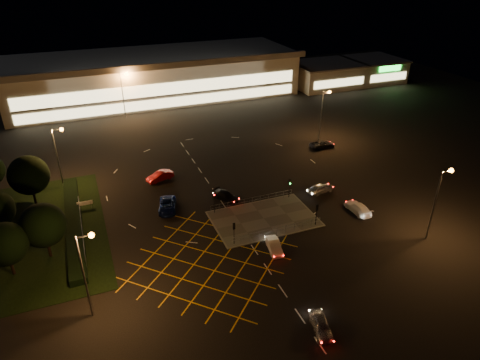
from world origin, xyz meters
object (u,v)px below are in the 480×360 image
object	(u,v)px
car_east_grey	(322,144)
signal_ne	(290,184)
car_left_blue	(167,206)
signal_nw	(214,199)
car_queue_white	(274,246)
car_near_silver	(321,325)
car_right_silver	(320,188)
car_approach_white	(358,208)
car_far_dkgrey	(226,196)
signal_se	(317,211)
car_circ_red	(160,176)
signal_sw	(234,229)

from	to	relation	value
car_east_grey	signal_ne	bearing A→B (deg)	137.21
car_left_blue	signal_nw	bearing A→B (deg)	-13.97
car_queue_white	signal_nw	bearing A→B (deg)	121.13
signal_ne	signal_nw	bearing A→B (deg)	180.00
signal_nw	signal_ne	size ratio (longest dim) A/B	1.00
car_near_silver	signal_nw	bearing A→B (deg)	110.99
car_right_silver	car_approach_white	bearing A→B (deg)	-171.61
car_far_dkgrey	car_left_blue	bearing A→B (deg)	149.21
car_near_silver	car_queue_white	bearing A→B (deg)	98.69
car_approach_white	signal_se	bearing A→B (deg)	4.57
car_east_grey	signal_se	bearing A→B (deg)	149.30
car_queue_white	car_circ_red	distance (m)	25.68
signal_nw	car_far_dkgrey	distance (m)	4.49
car_near_silver	car_right_silver	world-z (taller)	car_right_silver
car_circ_red	car_east_grey	size ratio (longest dim) A/B	0.91
car_east_grey	car_left_blue	bearing A→B (deg)	111.27
signal_se	car_east_grey	world-z (taller)	signal_se
car_east_grey	car_right_silver	bearing A→B (deg)	150.13
car_left_blue	car_far_dkgrey	bearing A→B (deg)	12.70
signal_sw	signal_nw	world-z (taller)	same
signal_nw	car_far_dkgrey	bearing A→B (deg)	46.42
car_approach_white	car_far_dkgrey	bearing A→B (deg)	-32.93
signal_nw	car_right_silver	distance (m)	17.39
signal_se	car_east_grey	size ratio (longest dim) A/B	0.63
car_near_silver	car_far_dkgrey	xyz separation A→B (m)	(-0.14, 27.40, -0.04)
signal_ne	car_right_silver	distance (m)	5.56
car_near_silver	car_right_silver	xyz separation A→B (m)	(14.31, 24.12, 0.05)
car_right_silver	signal_se	bearing A→B (deg)	136.99
signal_sw	car_queue_white	size ratio (longest dim) A/B	0.78
car_queue_white	car_right_silver	bearing A→B (deg)	49.38
signal_nw	car_near_silver	world-z (taller)	signal_nw
signal_nw	car_approach_white	bearing A→B (deg)	-20.45
car_far_dkgrey	car_queue_white	bearing A→B (deg)	-112.76
car_far_dkgrey	car_approach_white	size ratio (longest dim) A/B	0.92
signal_nw	car_east_grey	world-z (taller)	signal_nw
signal_sw	car_circ_red	world-z (taller)	signal_sw
signal_se	car_right_silver	bearing A→B (deg)	-124.55
car_far_dkgrey	car_east_grey	distance (m)	26.54
car_far_dkgrey	car_east_grey	bearing A→B (deg)	-2.32
car_right_silver	car_approach_white	distance (m)	7.28
car_queue_white	car_right_silver	world-z (taller)	car_right_silver
car_near_silver	car_circ_red	bearing A→B (deg)	116.27
car_near_silver	car_far_dkgrey	distance (m)	27.40
car_right_silver	car_far_dkgrey	bearing A→B (deg)	68.74
car_left_blue	car_right_silver	distance (m)	23.68
signal_ne	car_left_blue	bearing A→B (deg)	169.41
signal_nw	car_circ_red	bearing A→B (deg)	111.66
signal_sw	signal_se	world-z (taller)	same
car_right_silver	car_east_grey	size ratio (longest dim) A/B	0.87
car_right_silver	car_east_grey	world-z (taller)	car_right_silver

